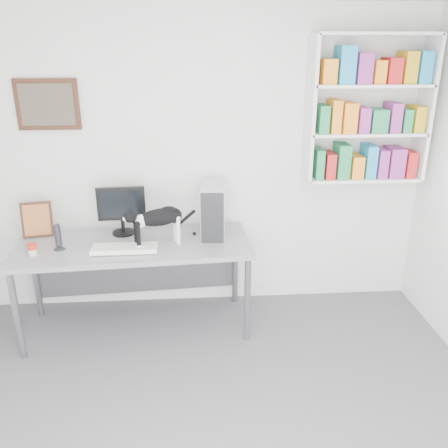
% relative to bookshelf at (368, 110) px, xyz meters
% --- Properties ---
extents(room, '(4.01, 4.01, 2.70)m').
position_rel_bookshelf_xyz_m(room, '(-1.40, -1.85, -0.50)').
color(room, '#535358').
rests_on(room, ground).
extents(bookshelf, '(1.03, 0.28, 1.24)m').
position_rel_bookshelf_xyz_m(bookshelf, '(0.00, 0.00, 0.00)').
color(bookshelf, silver).
rests_on(bookshelf, room).
extents(wall_art, '(0.52, 0.04, 0.42)m').
position_rel_bookshelf_xyz_m(wall_art, '(-2.70, 0.12, 0.05)').
color(wall_art, '#3F2114').
rests_on(wall_art, room).
extents(desk, '(1.99, 0.88, 0.81)m').
position_rel_bookshelf_xyz_m(desk, '(-2.02, -0.32, -1.45)').
color(desk, gray).
rests_on(desk, room).
extents(monitor, '(0.42, 0.22, 0.44)m').
position_rel_bookshelf_xyz_m(monitor, '(-2.13, -0.09, -0.82)').
color(monitor, black).
rests_on(monitor, desk).
extents(keyboard, '(0.53, 0.21, 0.04)m').
position_rel_bookshelf_xyz_m(keyboard, '(-2.07, -0.46, -1.02)').
color(keyboard, silver).
rests_on(keyboard, desk).
extents(pc_tower, '(0.24, 0.47, 0.45)m').
position_rel_bookshelf_xyz_m(pc_tower, '(-1.34, -0.15, -0.82)').
color(pc_tower, '#B3B2B7').
rests_on(pc_tower, desk).
extents(speaker, '(0.13, 0.13, 0.22)m').
position_rel_bookshelf_xyz_m(speaker, '(-2.60, -0.40, -0.93)').
color(speaker, black).
rests_on(speaker, desk).
extents(leaning_print, '(0.27, 0.14, 0.32)m').
position_rel_bookshelf_xyz_m(leaning_print, '(-2.85, -0.10, -0.88)').
color(leaning_print, '#3F2114').
rests_on(leaning_print, desk).
extents(soup_can, '(0.09, 0.09, 0.10)m').
position_rel_bookshelf_xyz_m(soup_can, '(-2.78, -0.50, -0.99)').
color(soup_can, red).
rests_on(soup_can, desk).
extents(cat, '(0.56, 0.34, 0.34)m').
position_rel_bookshelf_xyz_m(cat, '(-1.79, -0.39, -0.87)').
color(cat, black).
rests_on(cat, desk).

